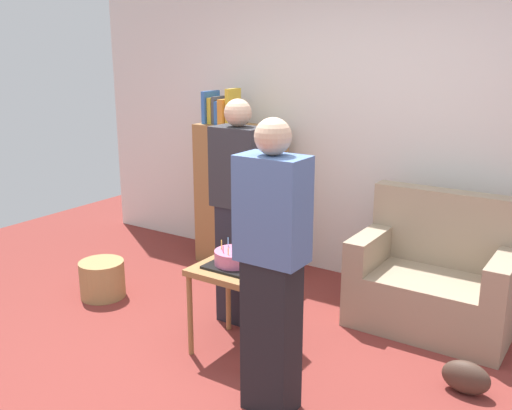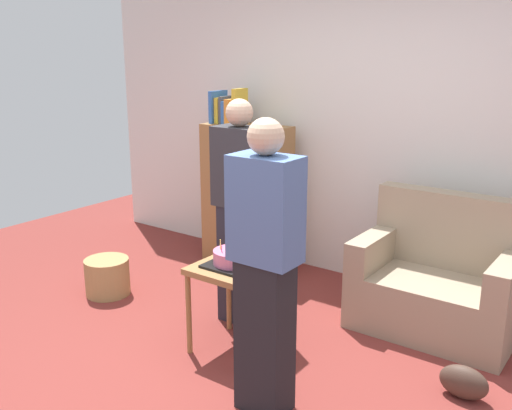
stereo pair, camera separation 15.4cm
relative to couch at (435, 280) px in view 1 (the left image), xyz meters
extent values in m
plane|color=maroon|center=(-0.75, -1.47, -0.34)|extent=(8.00, 8.00, 0.00)
cube|color=silver|center=(-0.75, 0.58, 1.01)|extent=(6.00, 0.10, 2.70)
cube|color=gray|center=(0.00, -0.06, -0.14)|extent=(1.10, 0.70, 0.40)
cube|color=gray|center=(0.00, 0.21, 0.34)|extent=(1.10, 0.16, 0.56)
cube|color=gray|center=(-0.47, -0.06, 0.18)|extent=(0.16, 0.70, 0.24)
cube|color=gray|center=(0.47, -0.06, 0.18)|extent=(0.16, 0.70, 0.24)
cube|color=olive|center=(-1.87, 0.23, 0.31)|extent=(0.80, 0.36, 1.30)
cube|color=#3366B7|center=(-2.20, 0.23, 1.10)|extent=(0.04, 0.23, 0.29)
cube|color=gold|center=(-2.15, 0.23, 1.08)|extent=(0.04, 0.18, 0.23)
cube|color=#4C4C51|center=(-2.11, 0.23, 1.08)|extent=(0.03, 0.18, 0.24)
cube|color=#3366B7|center=(-2.06, 0.23, 1.06)|extent=(0.04, 0.22, 0.20)
cube|color=orange|center=(-2.00, 0.23, 1.07)|extent=(0.06, 0.24, 0.23)
cube|color=gold|center=(-1.95, 0.23, 1.12)|extent=(0.04, 0.19, 0.32)
cube|color=olive|center=(-0.98, -1.11, 0.24)|extent=(0.48, 0.48, 0.04)
cylinder|color=olive|center=(-1.19, -1.32, -0.06)|extent=(0.04, 0.04, 0.56)
cylinder|color=olive|center=(-0.77, -1.32, -0.06)|extent=(0.04, 0.04, 0.56)
cylinder|color=olive|center=(-1.19, -0.90, -0.06)|extent=(0.04, 0.04, 0.56)
cylinder|color=olive|center=(-0.77, -0.90, -0.06)|extent=(0.04, 0.04, 0.56)
cube|color=black|center=(-0.98, -1.11, 0.27)|extent=(0.32, 0.32, 0.02)
cylinder|color=#D66B93|center=(-0.98, -1.11, 0.32)|extent=(0.26, 0.26, 0.09)
cylinder|color=#EA668C|center=(-0.91, -1.11, 0.39)|extent=(0.01, 0.01, 0.05)
cylinder|color=#66B2E5|center=(-0.92, -1.05, 0.39)|extent=(0.01, 0.01, 0.05)
cylinder|color=#EA668C|center=(-0.97, -1.04, 0.39)|extent=(0.01, 0.01, 0.06)
cylinder|color=#EA668C|center=(-1.02, -1.04, 0.39)|extent=(0.01, 0.01, 0.06)
cylinder|color=#66B2E5|center=(-1.06, -1.07, 0.39)|extent=(0.01, 0.01, 0.06)
cylinder|color=#F2CC4C|center=(-1.06, -1.14, 0.40)|extent=(0.01, 0.01, 0.06)
cylinder|color=#EA668C|center=(-1.02, -1.18, 0.39)|extent=(0.01, 0.01, 0.05)
cylinder|color=#F2CC4C|center=(-0.97, -1.19, 0.39)|extent=(0.01, 0.01, 0.05)
cylinder|color=#F2CC4C|center=(-0.94, -1.14, 0.39)|extent=(0.01, 0.01, 0.06)
cube|color=#23232D|center=(-1.21, -0.73, 0.10)|extent=(0.28, 0.20, 0.88)
cube|color=#2D2D33|center=(-1.21, -0.73, 0.82)|extent=(0.36, 0.22, 0.56)
sphere|color=#D1A889|center=(-1.21, -0.73, 1.19)|extent=(0.19, 0.19, 0.19)
cube|color=black|center=(-0.44, -1.52, 0.10)|extent=(0.28, 0.20, 0.88)
cube|color=#4C6BA3|center=(-0.44, -1.52, 0.82)|extent=(0.36, 0.22, 0.56)
sphere|color=#D1A889|center=(-0.44, -1.52, 1.19)|extent=(0.19, 0.19, 0.19)
cylinder|color=#A88451|center=(-2.38, -1.01, -0.19)|extent=(0.36, 0.36, 0.30)
ellipsoid|color=#473328|center=(0.43, -0.77, -0.24)|extent=(0.28, 0.14, 0.20)
camera|label=1|loc=(1.06, -3.93, 1.62)|focal=40.35mm
camera|label=2|loc=(1.18, -3.84, 1.62)|focal=40.35mm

